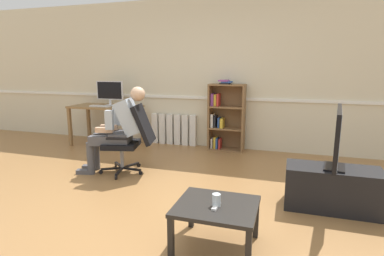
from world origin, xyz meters
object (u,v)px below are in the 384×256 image
object	(u,v)px
bookshelf	(224,117)
coffee_table	(216,210)
computer_mouse	(117,106)
tv_screen	(337,137)
person_seated	(118,128)
radiator	(174,129)
office_chair	(131,137)
keyboard	(100,106)
computer_desk	(106,111)
tv_stand	(332,188)
spare_remote	(216,206)
imac_monitor	(110,91)
drinking_glass	(216,200)

from	to	relation	value
bookshelf	coffee_table	size ratio (longest dim) A/B	1.91
computer_mouse	bookshelf	distance (m)	1.97
computer_mouse	tv_screen	bearing A→B (deg)	-24.29
person_seated	tv_screen	xyz separation A→B (m)	(2.74, -0.34, 0.13)
computer_mouse	bookshelf	size ratio (longest dim) A/B	0.08
radiator	office_chair	xyz separation A→B (m)	(0.02, -1.71, 0.23)
radiator	tv_screen	distance (m)	3.36
keyboard	bookshelf	world-z (taller)	bookshelf
computer_desk	tv_stand	size ratio (longest dim) A/B	1.38
bookshelf	office_chair	size ratio (longest dim) A/B	1.29
computer_desk	coffee_table	xyz separation A→B (m)	(2.82, -2.77, -0.32)
spare_remote	office_chair	bearing A→B (deg)	-39.99
keyboard	bookshelf	size ratio (longest dim) A/B	0.32
computer_desk	bookshelf	size ratio (longest dim) A/B	1.04
computer_desk	spare_remote	world-z (taller)	computer_desk
radiator	keyboard	bearing A→B (deg)	-157.18
computer_desk	coffee_table	distance (m)	3.97
bookshelf	tv_stand	xyz separation A→B (m)	(1.58, -1.99, -0.38)
computer_desk	imac_monitor	world-z (taller)	imac_monitor
computer_mouse	spare_remote	world-z (taller)	computer_mouse
coffee_table	spare_remote	bearing A→B (deg)	-79.89
drinking_glass	office_chair	bearing A→B (deg)	136.72
bookshelf	drinking_glass	world-z (taller)	bookshelf
computer_desk	office_chair	world-z (taller)	office_chair
tv_stand	person_seated	bearing A→B (deg)	172.94
computer_desk	tv_screen	distance (m)	4.19
imac_monitor	coffee_table	bearing A→B (deg)	-45.83
office_chair	spare_remote	world-z (taller)	office_chair
imac_monitor	coffee_table	xyz separation A→B (m)	(2.76, -2.85, -0.69)
tv_screen	keyboard	bearing A→B (deg)	75.71
imac_monitor	person_seated	xyz separation A→B (m)	(1.03, -1.44, -0.37)
tv_stand	keyboard	bearing A→B (deg)	157.95
computer_desk	computer_mouse	bearing A→B (deg)	-20.09
imac_monitor	person_seated	bearing A→B (deg)	-54.41
imac_monitor	keyboard	size ratio (longest dim) A/B	1.39
office_chair	imac_monitor	bearing A→B (deg)	-152.93
person_seated	tv_stand	size ratio (longest dim) A/B	1.29
radiator	tv_screen	world-z (taller)	tv_screen
office_chair	spare_remote	distance (m)	2.18
imac_monitor	tv_stand	xyz separation A→B (m)	(3.77, -1.78, -0.80)
keyboard	tv_screen	size ratio (longest dim) A/B	0.43
office_chair	coffee_table	world-z (taller)	office_chair
keyboard	computer_mouse	world-z (taller)	computer_mouse
keyboard	computer_mouse	distance (m)	0.35
computer_desk	office_chair	bearing A→B (deg)	-46.28
bookshelf	person_seated	world-z (taller)	bookshelf
tv_screen	coffee_table	bearing A→B (deg)	144.52
computer_desk	tv_stand	distance (m)	4.21
bookshelf	radiator	xyz separation A→B (m)	(-1.01, 0.10, -0.31)
computer_desk	person_seated	distance (m)	1.74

